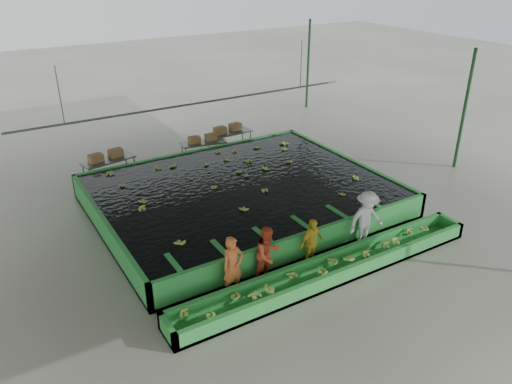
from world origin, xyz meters
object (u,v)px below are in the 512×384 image
packing_table_right (230,141)px  box_stack_left (106,159)px  worker_b (268,255)px  flotation_tank (242,195)px  worker_c (311,243)px  sorting_trough (331,270)px  box_stack_mid (203,141)px  packing_table_left (110,170)px  box_stack_right (228,132)px  worker_a (233,266)px  packing_table_mid (204,151)px  worker_d (366,219)px

packing_table_right → box_stack_left: 5.82m
packing_table_right → worker_b: bearing=-112.6°
flotation_tank → worker_c: size_ratio=6.57×
sorting_trough → box_stack_mid: 9.91m
packing_table_left → packing_table_right: (5.73, 0.46, -0.01)m
packing_table_right → box_stack_right: 0.47m
worker_a → box_stack_right: worker_a is taller
flotation_tank → box_stack_right: size_ratio=7.20×
worker_b → packing_table_mid: (2.37, 8.99, -0.41)m
worker_d → flotation_tank: bearing=119.7°
packing_table_right → box_stack_right: bearing=121.9°
sorting_trough → packing_table_mid: size_ratio=5.14×
worker_b → box_stack_left: size_ratio=1.23×
flotation_tank → worker_a: worker_a is taller
worker_b → box_stack_right: size_ratio=1.23×
flotation_tank → packing_table_left: bearing=125.8°
packing_table_left → box_stack_left: 0.48m
worker_c → packing_table_mid: size_ratio=0.78×
flotation_tank → worker_b: bearing=-110.6°
worker_d → packing_table_left: size_ratio=0.91×
sorting_trough → packing_table_left: bearing=109.1°
box_stack_left → box_stack_mid: size_ratio=1.10×
worker_b → packing_table_mid: size_ratio=0.88×
packing_table_left → box_stack_mid: 4.20m
sorting_trough → box_stack_right: bearing=77.6°
box_stack_left → worker_c: bearing=-69.8°
flotation_tank → worker_c: bearing=-91.6°
packing_table_left → box_stack_left: size_ratio=1.48×
flotation_tank → sorting_trough: flotation_tank is taller
packing_table_mid → box_stack_left: (-4.21, 0.10, 0.49)m
worker_c → packing_table_right: 9.80m
worker_b → box_stack_left: (-1.84, 9.08, 0.08)m
sorting_trough → worker_d: 2.24m
sorting_trough → worker_c: (-0.12, 0.80, 0.51)m
flotation_tank → worker_d: bearing=-65.3°
worker_d → packing_table_left: bearing=125.8°
box_stack_left → box_stack_mid: bearing=-0.3°
box_stack_left → box_stack_right: size_ratio=1.00×
worker_c → box_stack_left: bearing=98.3°
box_stack_mid → worker_d: bearing=-82.4°
packing_table_left → worker_c: bearing=-70.0°
worker_b → box_stack_left: 9.27m
packing_table_mid → worker_c: bearing=-95.6°
worker_b → worker_a: bearing=171.6°
flotation_tank → worker_b: worker_b is taller
worker_d → packing_table_mid: 9.08m
flotation_tank → packing_table_right: packing_table_right is taller
worker_d → box_stack_left: size_ratio=1.34×
box_stack_left → box_stack_mid: box_stack_left is taller
flotation_tank → worker_b: (-1.62, -4.30, 0.41)m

